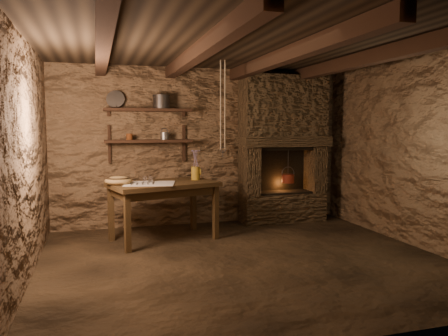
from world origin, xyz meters
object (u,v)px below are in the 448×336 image
object	(u,v)px
work_table	(164,209)
red_pot	(288,178)
wooden_bowl	(118,181)
stoneware_jug	(196,167)
iron_stockpot	(161,103)

from	to	relation	value
work_table	red_pot	xyz separation A→B (m)	(2.07, 0.59, 0.28)
wooden_bowl	stoneware_jug	bearing A→B (deg)	9.20
work_table	iron_stockpot	world-z (taller)	iron_stockpot
iron_stockpot	red_pot	xyz separation A→B (m)	(1.98, -0.12, -1.16)
wooden_bowl	iron_stockpot	world-z (taller)	iron_stockpot
stoneware_jug	wooden_bowl	bearing A→B (deg)	172.21
work_table	iron_stockpot	size ratio (longest dim) A/B	6.31
wooden_bowl	iron_stockpot	distance (m)	1.44
red_pot	wooden_bowl	bearing A→B (deg)	-166.95
stoneware_jug	iron_stockpot	world-z (taller)	iron_stockpot
wooden_bowl	red_pot	distance (m)	2.72
work_table	wooden_bowl	xyz separation A→B (m)	(-0.58, -0.03, 0.40)
stoneware_jug	red_pot	world-z (taller)	stoneware_jug
stoneware_jug	iron_stockpot	distance (m)	1.13
stoneware_jug	red_pot	bearing A→B (deg)	-1.47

